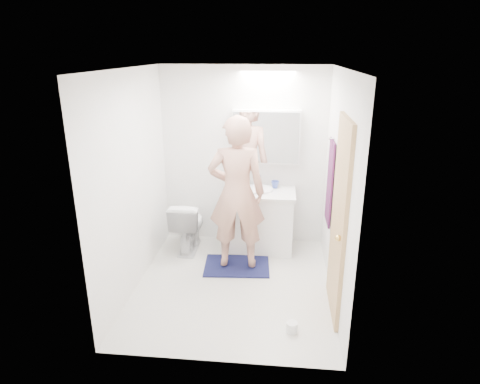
# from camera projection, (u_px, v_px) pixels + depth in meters

# --- Properties ---
(floor) EXTENTS (2.50, 2.50, 0.00)m
(floor) POSITION_uv_depth(u_px,v_px,m) (234.00, 285.00, 4.77)
(floor) COLOR silver
(floor) RESTS_ON ground
(ceiling) EXTENTS (2.50, 2.50, 0.00)m
(ceiling) POSITION_uv_depth(u_px,v_px,m) (232.00, 68.00, 3.98)
(ceiling) COLOR white
(ceiling) RESTS_ON floor
(wall_back) EXTENTS (2.50, 0.00, 2.50)m
(wall_back) POSITION_uv_depth(u_px,v_px,m) (244.00, 157.00, 5.55)
(wall_back) COLOR white
(wall_back) RESTS_ON floor
(wall_front) EXTENTS (2.50, 0.00, 2.50)m
(wall_front) POSITION_uv_depth(u_px,v_px,m) (214.00, 236.00, 3.20)
(wall_front) COLOR white
(wall_front) RESTS_ON floor
(wall_left) EXTENTS (0.00, 2.50, 2.50)m
(wall_left) POSITION_uv_depth(u_px,v_px,m) (133.00, 183.00, 4.48)
(wall_left) COLOR white
(wall_left) RESTS_ON floor
(wall_right) EXTENTS (0.00, 2.50, 2.50)m
(wall_right) POSITION_uv_depth(u_px,v_px,m) (338.00, 189.00, 4.27)
(wall_right) COLOR white
(wall_right) RESTS_ON floor
(vanity_cabinet) EXTENTS (0.90, 0.55, 0.78)m
(vanity_cabinet) POSITION_uv_depth(u_px,v_px,m) (259.00, 222.00, 5.53)
(vanity_cabinet) COLOR white
(vanity_cabinet) RESTS_ON floor
(countertop) EXTENTS (0.95, 0.58, 0.04)m
(countertop) POSITION_uv_depth(u_px,v_px,m) (259.00, 193.00, 5.39)
(countertop) COLOR silver
(countertop) RESTS_ON vanity_cabinet
(sink_basin) EXTENTS (0.36, 0.36, 0.03)m
(sink_basin) POSITION_uv_depth(u_px,v_px,m) (259.00, 189.00, 5.41)
(sink_basin) COLOR white
(sink_basin) RESTS_ON countertop
(faucet) EXTENTS (0.02, 0.02, 0.16)m
(faucet) POSITION_uv_depth(u_px,v_px,m) (260.00, 180.00, 5.57)
(faucet) COLOR silver
(faucet) RESTS_ON countertop
(medicine_cabinet) EXTENTS (0.88, 0.14, 0.70)m
(medicine_cabinet) POSITION_uv_depth(u_px,v_px,m) (266.00, 137.00, 5.35)
(medicine_cabinet) COLOR white
(medicine_cabinet) RESTS_ON wall_back
(mirror_panel) EXTENTS (0.84, 0.01, 0.66)m
(mirror_panel) POSITION_uv_depth(u_px,v_px,m) (266.00, 138.00, 5.28)
(mirror_panel) COLOR silver
(mirror_panel) RESTS_ON medicine_cabinet
(toilet) EXTENTS (0.39, 0.69, 0.70)m
(toilet) POSITION_uv_depth(u_px,v_px,m) (188.00, 225.00, 5.52)
(toilet) COLOR white
(toilet) RESTS_ON floor
(bath_rug) EXTENTS (0.84, 0.60, 0.02)m
(bath_rug) POSITION_uv_depth(u_px,v_px,m) (237.00, 266.00, 5.16)
(bath_rug) COLOR #151942
(bath_rug) RESTS_ON floor
(person) EXTENTS (0.70, 0.49, 1.85)m
(person) POSITION_uv_depth(u_px,v_px,m) (237.00, 193.00, 4.84)
(person) COLOR tan
(person) RESTS_ON bath_rug
(door) EXTENTS (0.04, 0.80, 2.00)m
(door) POSITION_uv_depth(u_px,v_px,m) (339.00, 220.00, 4.01)
(door) COLOR tan
(door) RESTS_ON wall_right
(door_knob) EXTENTS (0.06, 0.06, 0.06)m
(door_knob) POSITION_uv_depth(u_px,v_px,m) (338.00, 238.00, 3.75)
(door_knob) COLOR gold
(door_knob) RESTS_ON door
(towel) EXTENTS (0.02, 0.42, 1.00)m
(towel) POSITION_uv_depth(u_px,v_px,m) (330.00, 183.00, 4.82)
(towel) COLOR #14193F
(towel) RESTS_ON wall_right
(towel_hook) EXTENTS (0.07, 0.02, 0.02)m
(towel_hook) POSITION_uv_depth(u_px,v_px,m) (332.00, 139.00, 4.66)
(towel_hook) COLOR silver
(towel_hook) RESTS_ON wall_right
(soap_bottle_a) EXTENTS (0.12, 0.12, 0.23)m
(soap_bottle_a) POSITION_uv_depth(u_px,v_px,m) (235.00, 179.00, 5.52)
(soap_bottle_a) COLOR beige
(soap_bottle_a) RESTS_ON countertop
(soap_bottle_b) EXTENTS (0.10, 0.10, 0.19)m
(soap_bottle_b) POSITION_uv_depth(u_px,v_px,m) (245.00, 180.00, 5.54)
(soap_bottle_b) COLOR #5A9BC2
(soap_bottle_b) RESTS_ON countertop
(toothbrush_cup) EXTENTS (0.12, 0.12, 0.10)m
(toothbrush_cup) POSITION_uv_depth(u_px,v_px,m) (275.00, 184.00, 5.50)
(toothbrush_cup) COLOR #3B51B2
(toothbrush_cup) RESTS_ON countertop
(toilet_paper_roll) EXTENTS (0.11, 0.11, 0.10)m
(toilet_paper_roll) POSITION_uv_depth(u_px,v_px,m) (292.00, 327.00, 3.96)
(toilet_paper_roll) COLOR white
(toilet_paper_roll) RESTS_ON floor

